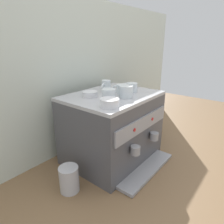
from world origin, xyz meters
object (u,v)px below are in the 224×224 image
(ceramic_bowl_0, at_px, (90,94))
(coffee_grinder, at_px, (149,111))
(ceramic_bowl_2, at_px, (109,103))
(milk_pitcher, at_px, (69,179))
(ceramic_cup_1, at_px, (122,89))
(ceramic_cup_4, at_px, (106,86))
(espresso_machine, at_px, (112,127))
(ceramic_cup_0, at_px, (109,94))
(ceramic_cup_3, at_px, (126,91))
(ceramic_bowl_1, at_px, (129,86))
(ceramic_cup_2, at_px, (131,87))

(ceramic_bowl_0, distance_m, coffee_grinder, 0.70)
(ceramic_bowl_2, distance_m, coffee_grinder, 0.78)
(coffee_grinder, height_order, milk_pitcher, coffee_grinder)
(ceramic_bowl_0, height_order, coffee_grinder, ceramic_bowl_0)
(ceramic_cup_1, distance_m, ceramic_bowl_2, 0.28)
(ceramic_cup_4, xyz_separation_m, coffee_grinder, (0.48, -0.08, -0.29))
(espresso_machine, distance_m, ceramic_bowl_2, 0.36)
(ceramic_bowl_2, bearing_deg, espresso_machine, 35.01)
(espresso_machine, xyz_separation_m, ceramic_bowl_0, (-0.13, 0.07, 0.25))
(ceramic_bowl_2, bearing_deg, coffee_grinder, 11.49)
(ceramic_cup_0, bearing_deg, ceramic_bowl_2, -139.24)
(ceramic_cup_3, xyz_separation_m, ceramic_bowl_2, (-0.20, -0.04, -0.02))
(ceramic_cup_0, distance_m, ceramic_bowl_1, 0.32)
(ceramic_cup_1, xyz_separation_m, ceramic_bowl_0, (-0.18, 0.11, -0.01))
(milk_pitcher, bearing_deg, ceramic_cup_4, 13.63)
(ceramic_cup_2, xyz_separation_m, milk_pitcher, (-0.55, 0.03, -0.42))
(ceramic_cup_4, bearing_deg, ceramic_cup_0, -134.31)
(ceramic_cup_1, height_order, milk_pitcher, ceramic_cup_1)
(ceramic_cup_2, relative_size, milk_pitcher, 0.72)
(espresso_machine, relative_size, ceramic_bowl_0, 6.48)
(espresso_machine, relative_size, ceramic_cup_1, 5.49)
(ceramic_bowl_0, bearing_deg, ceramic_cup_4, 1.24)
(ceramic_cup_3, bearing_deg, ceramic_cup_0, 158.26)
(espresso_machine, distance_m, ceramic_cup_1, 0.27)
(ceramic_cup_2, relative_size, ceramic_bowl_1, 1.08)
(espresso_machine, xyz_separation_m, ceramic_cup_2, (0.13, -0.06, 0.26))
(ceramic_bowl_1, bearing_deg, ceramic_cup_4, 159.15)
(espresso_machine, xyz_separation_m, ceramic_cup_3, (-0.00, -0.10, 0.27))
(ceramic_cup_4, xyz_separation_m, ceramic_bowl_1, (0.17, -0.07, -0.02))
(ceramic_cup_0, bearing_deg, ceramic_bowl_0, 98.16)
(ceramic_cup_1, bearing_deg, espresso_machine, 146.15)
(ceramic_bowl_0, bearing_deg, coffee_grinder, -6.57)
(milk_pitcher, bearing_deg, ceramic_cup_1, -0.58)
(ceramic_cup_2, xyz_separation_m, ceramic_cup_3, (-0.14, -0.05, 0.01))
(espresso_machine, relative_size, ceramic_cup_4, 6.05)
(ceramic_bowl_1, bearing_deg, ceramic_cup_1, -162.67)
(ceramic_bowl_0, relative_size, coffee_grinder, 0.22)
(coffee_grinder, bearing_deg, ceramic_bowl_2, -168.51)
(ceramic_cup_4, relative_size, milk_pitcher, 0.67)
(ceramic_cup_4, bearing_deg, ceramic_cup_1, -77.57)
(ceramic_cup_3, xyz_separation_m, ceramic_cup_4, (0.03, 0.18, 0.00))
(ceramic_cup_2, distance_m, milk_pitcher, 0.69)
(espresso_machine, xyz_separation_m, ceramic_cup_1, (0.05, -0.03, 0.26))
(ceramic_bowl_1, height_order, coffee_grinder, ceramic_bowl_1)
(ceramic_cup_0, distance_m, ceramic_cup_4, 0.20)
(espresso_machine, relative_size, ceramic_bowl_2, 5.88)
(ceramic_bowl_0, bearing_deg, ceramic_cup_1, -31.03)
(espresso_machine, bearing_deg, ceramic_cup_2, -22.95)
(ceramic_cup_2, height_order, ceramic_bowl_2, ceramic_cup_2)
(ceramic_cup_0, xyz_separation_m, ceramic_cup_1, (0.16, 0.03, -0.00))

